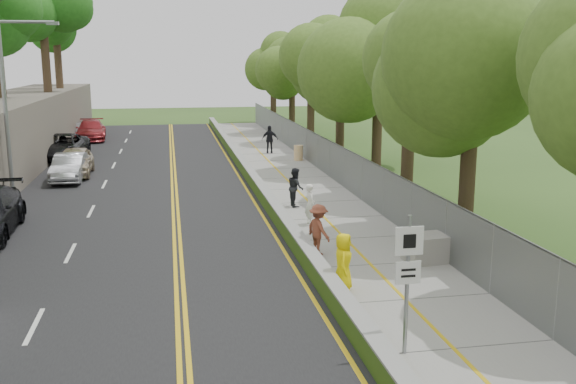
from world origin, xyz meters
TOP-DOWN VIEW (x-y plane):
  - ground at (0.00, 0.00)m, footprint 140.00×140.00m
  - road at (-5.40, 15.00)m, footprint 11.20×66.00m
  - sidewalk at (2.55, 15.00)m, footprint 4.20×66.00m
  - jersey_barrier at (0.25, 15.00)m, footprint 0.42×66.00m
  - chainlink_fence at (4.65, 15.00)m, footprint 0.04×66.00m
  - trees_fenceside at (7.00, 15.00)m, footprint 7.00×66.00m
  - streetlight at (-10.46, 14.00)m, footprint 2.52×0.22m
  - signpost at (1.05, -3.02)m, footprint 0.62×0.09m
  - construction_barrel at (4.09, 23.80)m, footprint 0.58×0.58m
  - concrete_block at (4.02, 3.00)m, footprint 1.40×1.12m
  - car_4 at (-9.00, 20.96)m, footprint 1.88×4.51m
  - car_5 at (-9.06, 19.37)m, footprint 1.55×4.29m
  - car_6 at (-10.60, 26.92)m, footprint 3.12×5.98m
  - car_7 at (-9.88, 36.77)m, footprint 2.54×5.47m
  - car_8 at (-10.60, 37.56)m, footprint 1.73×4.29m
  - painter_0 at (0.75, 1.00)m, footprint 0.73×0.91m
  - painter_1 at (1.40, 8.18)m, footprint 0.46×0.63m
  - painter_2 at (1.45, 11.33)m, footprint 0.66×0.84m
  - painter_3 at (0.84, 4.38)m, footprint 0.98×1.23m
  - person_far at (2.80, 27.14)m, footprint 1.16×0.63m

SIDE VIEW (x-z plane):
  - ground at x=0.00m, z-range 0.00..0.00m
  - road at x=-5.40m, z-range 0.00..0.04m
  - sidewalk at x=2.55m, z-range 0.00..0.05m
  - jersey_barrier at x=0.25m, z-range 0.00..0.60m
  - concrete_block at x=4.02m, z-range 0.05..0.91m
  - construction_barrel at x=4.09m, z-range 0.05..1.00m
  - car_5 at x=-9.06m, z-range 0.04..1.45m
  - car_8 at x=-10.60m, z-range 0.04..1.50m
  - car_4 at x=-9.00m, z-range 0.04..1.57m
  - car_7 at x=-9.88m, z-range 0.04..1.59m
  - car_6 at x=-10.60m, z-range 0.04..1.65m
  - painter_1 at x=1.40m, z-range 0.05..1.64m
  - painter_0 at x=0.75m, z-range 0.05..1.68m
  - painter_3 at x=0.84m, z-range 0.05..1.72m
  - painter_2 at x=1.45m, z-range 0.05..1.73m
  - person_far at x=2.80m, z-range 0.05..1.92m
  - chainlink_fence at x=4.65m, z-range 0.00..2.00m
  - signpost at x=1.05m, z-range 0.41..3.51m
  - streetlight at x=-10.46m, z-range 0.64..8.64m
  - trees_fenceside at x=7.00m, z-range 0.00..14.00m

